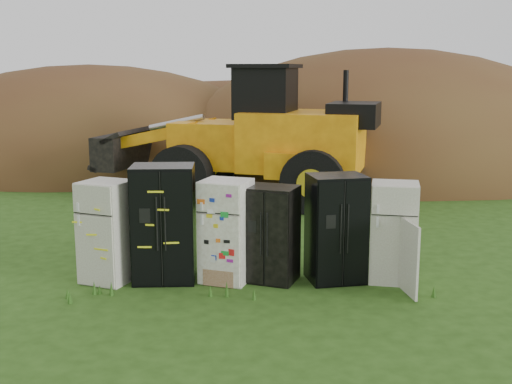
% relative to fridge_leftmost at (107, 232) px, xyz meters
% --- Properties ---
extents(ground, '(120.00, 120.00, 0.00)m').
position_rel_fridge_leftmost_xyz_m(ground, '(2.46, 0.04, -0.87)').
color(ground, '#254612').
rests_on(ground, ground).
extents(fridge_leftmost, '(0.99, 0.97, 1.74)m').
position_rel_fridge_leftmost_xyz_m(fridge_leftmost, '(0.00, 0.00, 0.00)').
color(fridge_leftmost, silver).
rests_on(fridge_leftmost, ground).
extents(fridge_black_side, '(1.08, 0.87, 1.99)m').
position_rel_fridge_leftmost_xyz_m(fridge_black_side, '(0.95, 0.06, 0.13)').
color(fridge_black_side, black).
rests_on(fridge_black_side, ground).
extents(fridge_sticker, '(0.97, 0.93, 1.75)m').
position_rel_fridge_leftmost_xyz_m(fridge_sticker, '(2.01, 0.03, 0.01)').
color(fridge_sticker, white).
rests_on(fridge_sticker, ground).
extents(fridge_dark_mid, '(1.02, 0.93, 1.64)m').
position_rel_fridge_leftmost_xyz_m(fridge_dark_mid, '(2.78, 0.04, -0.05)').
color(fridge_dark_mid, black).
rests_on(fridge_dark_mid, ground).
extents(fridge_black_right, '(1.05, 0.93, 1.83)m').
position_rel_fridge_leftmost_xyz_m(fridge_black_right, '(3.88, 0.06, 0.05)').
color(fridge_black_right, black).
rests_on(fridge_black_right, ground).
extents(fridge_open_door, '(0.90, 0.85, 1.71)m').
position_rel_fridge_leftmost_xyz_m(fridge_open_door, '(4.86, 0.04, -0.02)').
color(fridge_open_door, silver).
rests_on(fridge_open_door, ground).
extents(wheel_loader, '(8.21, 5.00, 3.71)m').
position_rel_fridge_leftmost_xyz_m(wheel_loader, '(1.84, 7.09, 0.99)').
color(wheel_loader, '#FFA610').
rests_on(wheel_loader, ground).
extents(dirt_mound_right, '(16.24, 11.91, 8.67)m').
position_rel_fridge_leftmost_xyz_m(dirt_mound_right, '(7.14, 12.71, -0.87)').
color(dirt_mound_right, '#4E2C19').
rests_on(dirt_mound_right, ground).
extents(dirt_mound_left, '(15.66, 11.74, 7.51)m').
position_rel_fridge_leftmost_xyz_m(dirt_mound_left, '(-3.83, 13.86, -0.87)').
color(dirt_mound_left, '#4E2C19').
rests_on(dirt_mound_left, ground).
extents(dirt_mound_back, '(18.30, 12.20, 6.22)m').
position_rel_fridge_leftmost_xyz_m(dirt_mound_back, '(1.60, 17.95, -0.87)').
color(dirt_mound_back, '#4E2C19').
rests_on(dirt_mound_back, ground).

